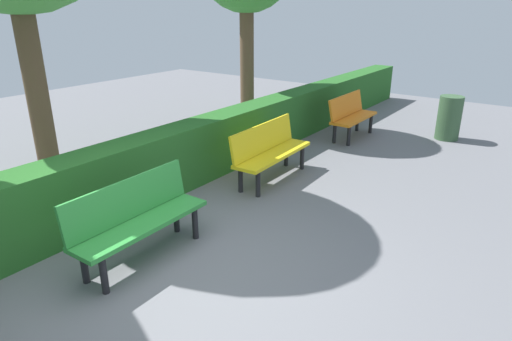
{
  "coord_description": "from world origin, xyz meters",
  "views": [
    {
      "loc": [
        2.66,
        2.78,
        2.58
      ],
      "look_at": [
        -1.65,
        -0.32,
        0.55
      ],
      "focal_mm": 30.9,
      "sensor_mm": 36.0,
      "label": 1
    }
  ],
  "objects_px": {
    "bench_orange": "(351,114)",
    "trash_bin": "(449,118)",
    "bench_yellow": "(269,149)",
    "bench_green": "(137,216)"
  },
  "relations": [
    {
      "from": "trash_bin",
      "to": "bench_green",
      "type": "bearing_deg",
      "value": -13.41
    },
    {
      "from": "bench_orange",
      "to": "bench_green",
      "type": "bearing_deg",
      "value": 0.81
    },
    {
      "from": "bench_green",
      "to": "trash_bin",
      "type": "xyz_separation_m",
      "value": [
        -6.56,
        1.56,
        -0.05
      ]
    },
    {
      "from": "bench_yellow",
      "to": "trash_bin",
      "type": "relative_size",
      "value": 1.9
    },
    {
      "from": "bench_yellow",
      "to": "bench_orange",
      "type": "bearing_deg",
      "value": 176.42
    },
    {
      "from": "bench_green",
      "to": "bench_yellow",
      "type": "bearing_deg",
      "value": -178.19
    },
    {
      "from": "bench_orange",
      "to": "trash_bin",
      "type": "height_order",
      "value": "trash_bin"
    },
    {
      "from": "bench_yellow",
      "to": "trash_bin",
      "type": "distance_m",
      "value": 4.23
    },
    {
      "from": "bench_orange",
      "to": "bench_green",
      "type": "distance_m",
      "value": 5.52
    },
    {
      "from": "bench_yellow",
      "to": "bench_green",
      "type": "bearing_deg",
      "value": 0.46
    }
  ]
}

